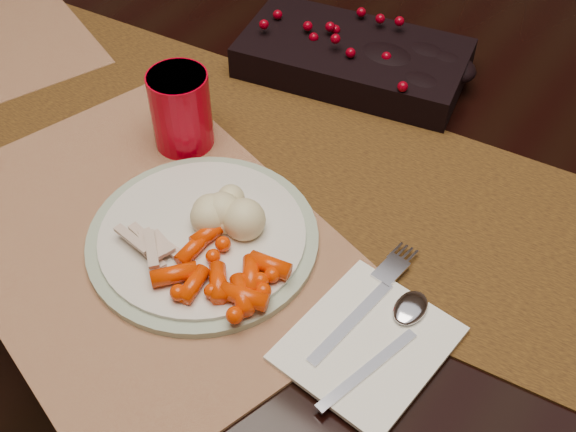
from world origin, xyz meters
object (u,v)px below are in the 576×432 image
Objects in this scene: dinner_plate at (203,237)px; napkin at (368,344)px; mashed_potatoes at (233,209)px; red_cup at (181,110)px; baby_carrots at (218,269)px; centerpiece at (353,54)px; dining_table at (356,290)px; turkey_shreds at (151,243)px; placemat_main at (143,240)px.

napkin is at bearing -3.05° from dinner_plate.
mashed_potatoes is 0.17m from red_cup.
napkin is 1.55× the size of red_cup.
baby_carrots is 0.18m from napkin.
mashed_potatoes is at bearing -81.56° from centerpiece.
dining_table is 11.14× the size of napkin.
dining_table is 6.84× the size of dinner_plate.
napkin is at bearing 8.13° from baby_carrots.
turkey_shreds reaches higher than napkin.
dinner_plate reaches higher than napkin.
dinner_plate is (-0.05, -0.30, 0.39)m from dining_table.
red_cup reaches higher than dining_table.
centerpiece is 0.42m from baby_carrots.
napkin is at bearing -20.43° from red_cup.
napkin is at bearing -61.03° from dining_table.
dining_table is at bearing 44.61° from red_cup.
dining_table is 0.50m from mashed_potatoes.
centerpiece reaches higher than turkey_shreds.
napkin is at bearing -56.58° from centerpiece.
red_cup is (-0.10, 0.17, 0.03)m from turkey_shreds.
turkey_shreds is at bearing -121.97° from dinner_plate.
placemat_main is at bearing 156.77° from turkey_shreds.
mashed_potatoes is at bearing 56.78° from dinner_plate.
baby_carrots is 0.24m from red_cup.
dining_table is at bearing 76.44° from turkey_shreds.
centerpiece reaches higher than napkin.
dining_table is 3.62× the size of placemat_main.
dining_table is 24.36× the size of turkey_shreds.
centerpiece is 0.42m from turkey_shreds.
dining_table is 0.52m from baby_carrots.
baby_carrots is at bearing -90.09° from dining_table.
dinner_plate is at bearing 58.03° from turkey_shreds.
red_cup is (-0.35, 0.13, 0.05)m from napkin.
centerpiece is at bearing 101.32° from baby_carrots.
dinner_plate is at bearing -100.07° from dining_table.
napkin is at bearing -12.21° from mashed_potatoes.
dining_table is at bearing 89.91° from baby_carrots.
baby_carrots is at bearing -40.82° from red_cup.
red_cup is (-0.07, 0.16, 0.05)m from placemat_main.
dining_table is 0.54m from turkey_shreds.
centerpiece is 0.46m from napkin.
placemat_main is 3.08× the size of napkin.
centerpiece is at bearing 89.83° from turkey_shreds.
baby_carrots is 0.08m from turkey_shreds.
mashed_potatoes is (0.08, 0.07, 0.04)m from placemat_main.
placemat_main is at bearing -139.31° from mashed_potatoes.
red_cup is (-0.18, -0.18, 0.43)m from dining_table.
napkin is (0.17, -0.31, 0.38)m from dining_table.
mashed_potatoes is (0.05, -0.34, 0.01)m from centerpiece.
napkin is at bearing 21.90° from placemat_main.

